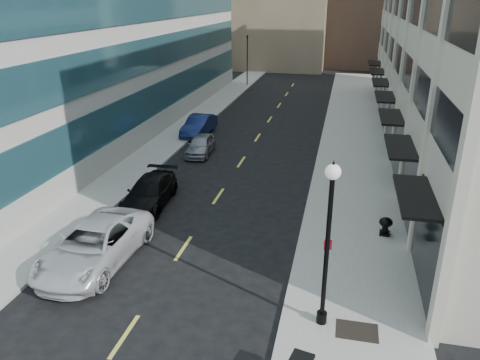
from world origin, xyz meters
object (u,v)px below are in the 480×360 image
at_px(traffic_signal, 247,38).
at_px(car_white_van, 94,245).
at_px(car_black_pickup, 149,192).
at_px(lamppost, 328,233).
at_px(car_blue_sedan, 199,125).
at_px(urn_planter, 386,225).
at_px(car_silver_sedan, 201,145).
at_px(sign_post, 327,257).

distance_m(traffic_signal, car_white_van, 42.34).
distance_m(car_black_pickup, lamppost, 12.94).
height_order(car_white_van, car_blue_sedan, car_white_van).
bearing_deg(urn_planter, car_silver_sedan, 140.59).
bearing_deg(car_blue_sedan, car_black_pickup, -81.17).
height_order(traffic_signal, car_black_pickup, traffic_signal).
relative_size(car_white_van, sign_post, 2.55).
relative_size(car_silver_sedan, car_blue_sedan, 0.84).
relative_size(traffic_signal, car_black_pickup, 1.37).
bearing_deg(car_silver_sedan, car_white_van, -94.23).
bearing_deg(car_black_pickup, traffic_signal, 89.83).
relative_size(car_black_pickup, car_silver_sedan, 1.27).
height_order(car_silver_sedan, car_blue_sedan, car_blue_sedan).
height_order(traffic_signal, urn_planter, traffic_signal).
bearing_deg(sign_post, traffic_signal, 91.39).
height_order(car_black_pickup, car_blue_sedan, car_blue_sedan).
bearing_deg(lamppost, sign_post, 90.00).
xyz_separation_m(car_white_van, lamppost, (9.60, -2.00, 2.75)).
xyz_separation_m(car_white_van, car_silver_sedan, (0.00, 15.00, -0.20)).
xyz_separation_m(car_black_pickup, lamppost, (9.71, -8.06, 2.89)).
distance_m(car_black_pickup, urn_planter, 12.25).
bearing_deg(car_blue_sedan, sign_post, -58.25).
bearing_deg(urn_planter, car_blue_sedan, 133.02).
bearing_deg(lamppost, car_white_van, 168.23).
bearing_deg(car_blue_sedan, car_white_van, -82.77).
relative_size(car_white_van, lamppost, 1.07).
xyz_separation_m(car_blue_sedan, sign_post, (11.20, -20.08, 0.96)).
relative_size(traffic_signal, car_silver_sedan, 1.74).
bearing_deg(car_black_pickup, car_white_van, -92.67).
relative_size(traffic_signal, urn_planter, 8.09).
bearing_deg(car_black_pickup, car_silver_sedan, 85.66).
bearing_deg(traffic_signal, sign_post, -74.30).
bearing_deg(car_black_pickup, car_blue_sedan, 92.57).
height_order(car_white_van, car_silver_sedan, car_white_van).
bearing_deg(lamppost, car_silver_sedan, 119.45).
distance_m(car_blue_sedan, lamppost, 24.62).
xyz_separation_m(car_black_pickup, car_blue_sedan, (-1.49, 13.68, 0.05)).
bearing_deg(car_silver_sedan, car_black_pickup, -94.90).
relative_size(car_white_van, car_black_pickup, 1.25).
height_order(car_white_van, urn_planter, car_white_van).
bearing_deg(traffic_signal, car_white_van, -86.87).
distance_m(car_silver_sedan, car_blue_sedan, 5.00).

